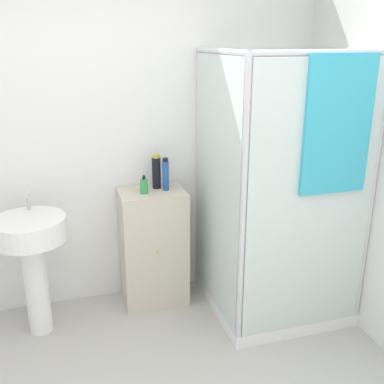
{
  "coord_description": "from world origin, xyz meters",
  "views": [
    {
      "loc": [
        -0.25,
        -1.56,
        1.95
      ],
      "look_at": [
        0.54,
        1.11,
        1.0
      ],
      "focal_mm": 42.0,
      "sensor_mm": 36.0,
      "label": 1
    }
  ],
  "objects_px": {
    "shampoo_bottle_tall_black": "(156,172)",
    "sink": "(32,249)",
    "shampoo_bottle_blue": "(166,175)",
    "soap_dispenser": "(144,186)"
  },
  "relations": [
    {
      "from": "soap_dispenser",
      "to": "shampoo_bottle_tall_black",
      "type": "relative_size",
      "value": 0.54
    },
    {
      "from": "shampoo_bottle_tall_black",
      "to": "shampoo_bottle_blue",
      "type": "height_order",
      "value": "shampoo_bottle_tall_black"
    },
    {
      "from": "shampoo_bottle_blue",
      "to": "sink",
      "type": "bearing_deg",
      "value": -170.4
    },
    {
      "from": "shampoo_bottle_blue",
      "to": "shampoo_bottle_tall_black",
      "type": "bearing_deg",
      "value": 129.58
    },
    {
      "from": "shampoo_bottle_tall_black",
      "to": "sink",
      "type": "bearing_deg",
      "value": -165.9
    },
    {
      "from": "shampoo_bottle_tall_black",
      "to": "shampoo_bottle_blue",
      "type": "bearing_deg",
      "value": -50.42
    },
    {
      "from": "sink",
      "to": "shampoo_bottle_blue",
      "type": "relative_size",
      "value": 4.07
    },
    {
      "from": "shampoo_bottle_tall_black",
      "to": "soap_dispenser",
      "type": "bearing_deg",
      "value": -139.56
    },
    {
      "from": "soap_dispenser",
      "to": "shampoo_bottle_blue",
      "type": "height_order",
      "value": "shampoo_bottle_blue"
    },
    {
      "from": "sink",
      "to": "shampoo_bottle_blue",
      "type": "distance_m",
      "value": 1.05
    }
  ]
}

